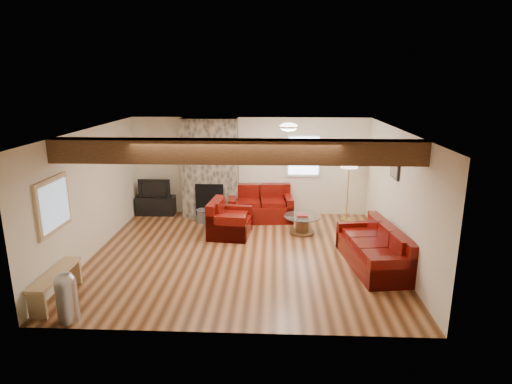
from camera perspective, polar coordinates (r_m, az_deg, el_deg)
room at (r=8.30m, az=-1.83°, el=-0.36°), size 8.00×8.00×8.00m
oak_beam at (r=6.86m, az=-2.69°, el=5.44°), size 6.00×0.36×0.38m
chimney_breast at (r=10.83m, az=-6.12°, el=3.02°), size 1.40×0.67×2.50m
back_window at (r=10.89m, az=6.38°, el=4.84°), size 0.90×0.08×1.10m
hatch_window at (r=7.67m, az=-25.40°, el=-1.58°), size 0.08×1.00×0.90m
ceiling_dome at (r=8.95m, az=4.37°, el=8.47°), size 0.40×0.40×0.18m
artwork_back at (r=10.85m, az=0.03°, el=5.70°), size 0.42×0.06×0.52m
artwork_right at (r=8.77m, az=17.99°, el=3.09°), size 0.06×0.55×0.42m
sofa_three at (r=8.36m, az=15.33°, el=-7.06°), size 1.11×2.10×0.77m
loveseat at (r=10.66m, az=0.57°, el=-1.53°), size 1.66×1.05×0.84m
armchair_red at (r=9.62m, az=-3.48°, el=-3.51°), size 0.97×1.08×0.80m
coffee_table at (r=9.84m, az=6.16°, el=-4.34°), size 0.85×0.85×0.44m
tv_cabinet at (r=11.41m, az=-13.17°, el=-1.75°), size 0.97×0.39×0.48m
television at (r=11.29m, az=-13.32°, el=0.59°), size 0.82×0.11×0.47m
floor_lamp at (r=10.61m, az=12.34°, el=3.49°), size 0.42×0.42×1.64m
pine_bench at (r=7.66m, az=-25.06°, el=-11.32°), size 0.29×1.25×0.47m
pedal_bin at (r=6.91m, az=-23.90°, el=-12.67°), size 0.36×0.36×0.78m
coal_bucket at (r=10.64m, az=-7.11°, el=-3.13°), size 0.35×0.35×0.33m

